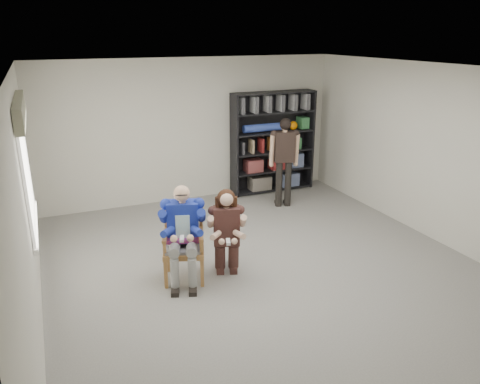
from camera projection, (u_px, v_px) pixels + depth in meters
name	position (u px, v px, depth m)	size (l,w,h in m)	color
room_shell	(272.00, 179.00, 6.20)	(6.00, 7.00, 2.80)	beige
floor	(269.00, 272.00, 6.65)	(6.00, 7.00, 0.01)	slate
window_left	(27.00, 167.00, 5.90)	(0.16, 2.00, 1.75)	white
armchair	(184.00, 244.00, 6.32)	(0.61, 0.58, 1.04)	olive
seated_man	(183.00, 234.00, 6.27)	(0.58, 0.81, 1.36)	navy
kneeling_woman	(227.00, 234.00, 6.40)	(0.52, 0.83, 1.24)	#391D1A
bookshelf	(273.00, 142.00, 9.80)	(1.80, 0.38, 2.10)	black
standing_man	(284.00, 163.00, 8.94)	(0.53, 0.30, 1.73)	black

